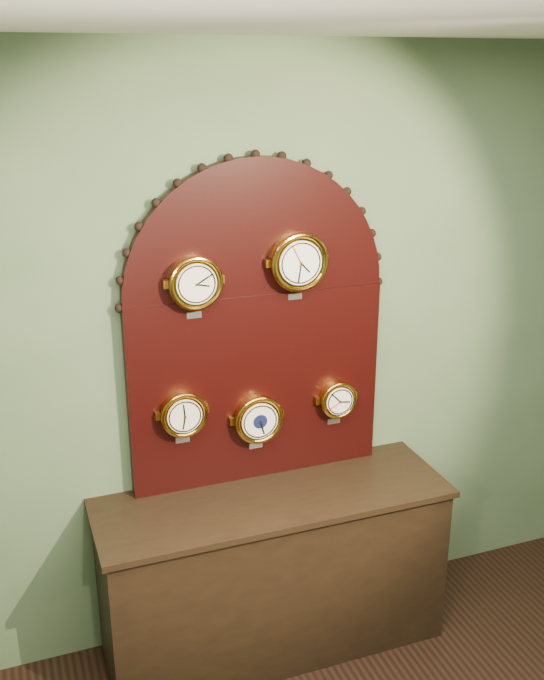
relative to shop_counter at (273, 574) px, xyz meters
name	(u,v)px	position (x,y,z in m)	size (l,w,h in m)	color
wall_back	(253,359)	(0.00, 0.27, 1.00)	(4.00, 4.00, 0.00)	#4D6444
shop_counter	(273,574)	(0.00, 0.00, 0.00)	(1.60, 0.50, 0.80)	black
display_board	(257,316)	(0.00, 0.22, 1.23)	(1.26, 0.06, 1.53)	black
roman_clock	(195,283)	(-0.30, 0.15, 1.43)	(0.23, 0.08, 0.29)	#C38529
arabic_clock	(298,262)	(0.17, 0.15, 1.48)	(0.27, 0.08, 0.31)	#C38529
hygrometer	(183,414)	(-0.37, 0.15, 0.83)	(0.21, 0.08, 0.26)	#C38529
barometer	(258,419)	(-0.02, 0.15, 0.75)	(0.23, 0.08, 0.28)	#C38529
tide_clock	(337,399)	(0.38, 0.15, 0.79)	(0.18, 0.08, 0.24)	#C38529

